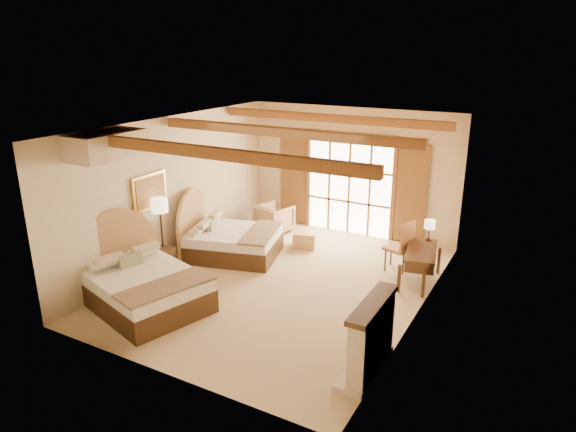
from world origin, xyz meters
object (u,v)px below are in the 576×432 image
Objects in this scene: bed_far at (227,238)px; armchair at (274,218)px; bed_near at (139,283)px; nightstand at (161,262)px; desk at (420,265)px.

bed_far is 1.85m from armchair.
bed_near reaches higher than nightstand.
bed_far reaches higher than nightstand.
bed_far is (0.01, 2.78, -0.03)m from bed_near.
bed_far reaches higher than armchair.
bed_far is 4.26× the size of nightstand.
bed_far is 4.34m from desk.
armchair is at bearing 67.92° from nightstand.
armchair is (0.19, 4.62, -0.07)m from bed_near.
desk is at bearing 178.75° from armchair.
desk is (4.86, 2.26, 0.10)m from nightstand.
nightstand is 0.70× the size of armchair.
nightstand is 3.50m from armchair.
bed_near is at bearing -74.41° from nightstand.
desk is at bearing -6.15° from bed_far.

